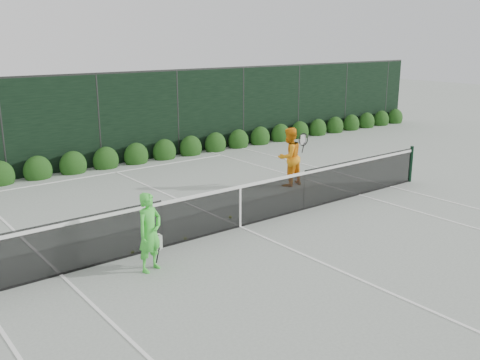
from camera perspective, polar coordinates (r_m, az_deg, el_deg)
ground at (r=12.15m, az=0.01°, el=-5.03°), size 80.00×80.00×0.00m
tennis_net at (r=11.96m, az=-0.08°, el=-2.66°), size 12.90×0.10×1.07m
player_woman at (r=9.87m, az=-9.60°, el=-5.52°), size 0.66×0.50×1.48m
player_man at (r=15.35m, az=5.27°, el=2.48°), size 0.93×0.69×1.69m
court_lines at (r=12.14m, az=0.01°, el=-5.00°), size 11.03×23.83×0.01m
windscreen_fence at (r=9.79m, az=9.82°, el=-0.92°), size 32.00×21.07×3.06m
hedge_row at (r=18.04m, az=-14.12°, el=1.99°), size 31.66×0.65×0.94m
tennis_balls at (r=11.64m, az=-5.81°, el=-5.84°), size 2.89×0.60×0.07m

